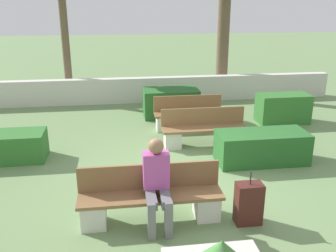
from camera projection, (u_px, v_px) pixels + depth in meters
ground_plane at (183, 180)px, 6.97m from camera, size 60.00×60.00×0.00m
perimeter_wall at (153, 90)px, 12.13m from camera, size 11.90×0.30×0.80m
bench_front at (151, 200)px, 5.63m from camera, size 2.16×0.48×0.83m
bench_left_side at (204, 132)px, 8.54m from camera, size 1.94×0.48×0.83m
bench_right_side at (189, 117)px, 9.63m from camera, size 1.78×0.49×0.83m
person_seated_man at (157, 180)px, 5.38m from camera, size 0.38×0.64×1.33m
hedge_block_near_left at (262, 147)px, 7.65m from camera, size 1.83×0.78×0.64m
hedge_block_near_right at (8, 147)px, 7.74m from camera, size 1.51×0.74×0.59m
hedge_block_far_left at (283, 108)px, 10.10m from camera, size 1.36×0.67×0.78m
hedge_block_far_right at (171, 102)px, 10.66m from camera, size 1.54×0.88×0.78m
suitcase at (249, 203)px, 5.54m from camera, size 0.39×0.25×0.85m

